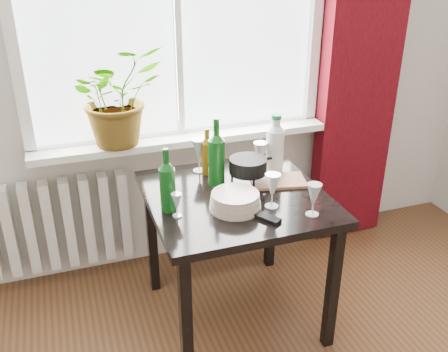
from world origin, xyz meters
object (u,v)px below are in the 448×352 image
object	(u,v)px
wineglass_back_left	(199,155)
wine_bottle_right	(216,152)
wineglass_front_left	(177,205)
wine_bottle_left	(167,180)
bottle_amber	(207,151)
potted_plant	(117,96)
wineglass_back_center	(260,158)
cutting_board	(278,181)
tv_remote	(263,216)
wineglass_front_right	(272,190)
table	(236,211)
fondue_pot	(248,172)
cleaning_bottle	(275,143)
radiator	(59,224)
wineglass_far_right	(313,199)
plate_stack	(235,201)

from	to	relation	value
wineglass_back_left	wine_bottle_right	bearing A→B (deg)	-78.34
wine_bottle_right	wineglass_front_left	world-z (taller)	wine_bottle_right
wine_bottle_left	bottle_amber	bearing A→B (deg)	48.25
wine_bottle_left	wineglass_front_left	world-z (taller)	wine_bottle_left
potted_plant	bottle_amber	size ratio (longest dim) A/B	2.12
wineglass_back_center	cutting_board	size ratio (longest dim) A/B	0.65
wineglass_back_center	tv_remote	world-z (taller)	wineglass_back_center
wineglass_front_right	wine_bottle_left	bearing A→B (deg)	164.38
wineglass_back_center	wineglass_back_left	distance (m)	0.32
table	potted_plant	bearing A→B (deg)	127.75
fondue_pot	tv_remote	distance (m)	0.34
cleaning_bottle	wineglass_front_right	bearing A→B (deg)	-115.72
fondue_pot	cutting_board	size ratio (longest dim) A/B	0.79
bottle_amber	tv_remote	size ratio (longest dim) A/B	1.55
radiator	cutting_board	distance (m)	1.30
wineglass_front_right	wineglass_far_right	xyz separation A→B (m)	(0.14, -0.13, -0.01)
table	tv_remote	bearing A→B (deg)	-82.31
wineglass_far_right	wineglass_front_right	bearing A→B (deg)	137.99
wineglass_front_right	wineglass_back_left	world-z (taller)	wineglass_back_left
tv_remote	wineglass_back_left	bearing A→B (deg)	71.09
wineglass_back_center	tv_remote	bearing A→B (deg)	-110.77
plate_stack	fondue_pot	size ratio (longest dim) A/B	1.11
wine_bottle_left	wineglass_front_right	world-z (taller)	wine_bottle_left
wineglass_front_right	wineglass_far_right	size ratio (longest dim) A/B	1.08
cleaning_bottle	wineglass_back_center	xyz separation A→B (m)	(-0.08, 0.01, -0.08)
wineglass_far_right	cutting_board	distance (m)	0.36
wineglass_front_left	tv_remote	size ratio (longest dim) A/B	0.70
table	wineglass_back_left	bearing A→B (deg)	106.17
potted_plant	fondue_pot	size ratio (longest dim) A/B	2.48
cleaning_bottle	cutting_board	xyz separation A→B (m)	(-0.03, -0.13, -0.16)
table	cleaning_bottle	xyz separation A→B (m)	(0.28, 0.18, 0.26)
table	potted_plant	world-z (taller)	potted_plant
wineglass_far_right	cutting_board	bearing A→B (deg)	90.72
fondue_pot	tv_remote	xyz separation A→B (m)	(-0.05, -0.33, -0.06)
radiator	plate_stack	size ratio (longest dim) A/B	3.32
potted_plant	wineglass_front_right	bearing A→B (deg)	-53.34
table	potted_plant	xyz separation A→B (m)	(-0.46, 0.59, 0.47)
cleaning_bottle	wineglass_front_right	world-z (taller)	cleaning_bottle
potted_plant	wineglass_front_left	bearing A→B (deg)	-79.20
bottle_amber	wineglass_front_right	distance (m)	0.48
wine_bottle_left	plate_stack	size ratio (longest dim) A/B	1.28
wineglass_front_right	fondue_pot	bearing A→B (deg)	95.29
wineglass_front_right	wineglass_far_right	bearing A→B (deg)	-42.01
wine_bottle_left	wine_bottle_right	distance (m)	0.35
wine_bottle_right	wineglass_front_left	distance (m)	0.39
bottle_amber	wineglass_back_center	world-z (taller)	bottle_amber
radiator	tv_remote	world-z (taller)	tv_remote
bottle_amber	wineglass_front_right	bearing A→B (deg)	-69.29
potted_plant	fondue_pot	world-z (taller)	potted_plant
wineglass_back_center	cutting_board	distance (m)	0.16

